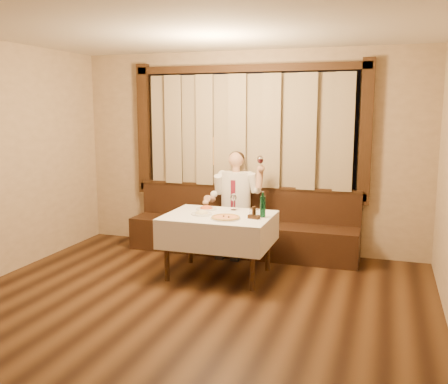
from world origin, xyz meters
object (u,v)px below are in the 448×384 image
(pizza, at_px, (226,218))
(dining_table, at_px, (219,223))
(cruet_caddy, at_px, (254,214))
(seated_man, at_px, (235,196))
(green_bottle, at_px, (263,206))
(banquette, at_px, (242,231))
(pasta_red, at_px, (206,207))
(pasta_cream, at_px, (202,212))

(pizza, bearing_deg, dining_table, 128.13)
(cruet_caddy, bearing_deg, seated_man, 129.22)
(green_bottle, bearing_deg, cruet_caddy, -125.07)
(pizza, bearing_deg, banquette, 96.95)
(dining_table, bearing_deg, banquette, 90.00)
(banquette, xyz_separation_m, cruet_caddy, (0.45, -1.10, 0.50))
(pasta_red, height_order, green_bottle, green_bottle)
(dining_table, xyz_separation_m, green_bottle, (0.53, 0.03, 0.24))
(banquette, xyz_separation_m, pasta_cream, (-0.20, -1.08, 0.48))
(cruet_caddy, xyz_separation_m, seated_man, (-0.54, 1.01, 0.02))
(pizza, distance_m, green_bottle, 0.46)
(pasta_red, xyz_separation_m, green_bottle, (0.78, -0.21, 0.09))
(pasta_cream, xyz_separation_m, green_bottle, (0.73, 0.09, 0.10))
(pizza, relative_size, seated_man, 0.24)
(pizza, height_order, pasta_red, pasta_red)
(banquette, relative_size, pizza, 9.21)
(pasta_red, xyz_separation_m, seated_man, (0.16, 0.69, 0.04))
(pizza, relative_size, cruet_caddy, 2.44)
(pizza, xyz_separation_m, pasta_cream, (-0.35, 0.14, 0.02))
(pasta_cream, bearing_deg, pizza, -21.39)
(green_bottle, bearing_deg, pizza, -149.87)
(banquette, distance_m, dining_table, 1.08)
(banquette, distance_m, green_bottle, 1.26)
(pasta_red, relative_size, seated_man, 0.18)
(pasta_cream, bearing_deg, dining_table, 14.87)
(pizza, relative_size, pasta_red, 1.34)
(dining_table, height_order, pasta_red, pasta_red)
(pasta_red, height_order, cruet_caddy, cruet_caddy)
(green_bottle, relative_size, cruet_caddy, 2.15)
(pasta_cream, height_order, seated_man, seated_man)
(dining_table, bearing_deg, green_bottle, 3.63)
(banquette, height_order, pasta_cream, banquette)
(pasta_cream, height_order, cruet_caddy, cruet_caddy)
(pasta_cream, xyz_separation_m, cruet_caddy, (0.65, -0.02, 0.02))
(dining_table, height_order, seated_man, seated_man)
(dining_table, bearing_deg, pizza, -51.87)
(cruet_caddy, bearing_deg, green_bottle, 66.02)
(dining_table, distance_m, seated_man, 0.95)
(pasta_red, bearing_deg, cruet_caddy, -24.62)
(banquette, relative_size, pasta_cream, 12.69)
(banquette, relative_size, cruet_caddy, 22.44)
(pasta_red, height_order, seated_man, seated_man)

